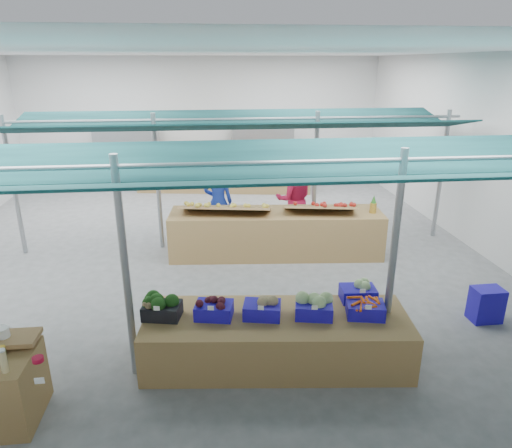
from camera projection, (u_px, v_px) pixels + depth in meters
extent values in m
plane|color=#5F5F61|center=(207.00, 253.00, 10.09)|extent=(13.00, 13.00, 0.00)
plane|color=silver|center=(199.00, 51.00, 8.68)|extent=(13.00, 13.00, 0.00)
plane|color=silver|center=(203.00, 121.00, 15.47)|extent=(12.00, 0.00, 12.00)
plane|color=silver|center=(477.00, 153.00, 10.01)|extent=(0.00, 13.00, 13.00)
cylinder|color=gray|center=(14.00, 187.00, 9.63)|extent=(0.10, 0.10, 3.00)
cylinder|color=gray|center=(126.00, 272.00, 5.73)|extent=(0.10, 0.10, 3.00)
cylinder|color=gray|center=(158.00, 183.00, 9.95)|extent=(0.10, 0.10, 3.00)
cylinder|color=gray|center=(393.00, 260.00, 6.10)|extent=(0.10, 0.10, 3.00)
cylinder|color=gray|center=(315.00, 179.00, 10.31)|extent=(0.10, 0.10, 3.00)
cylinder|color=gray|center=(441.00, 175.00, 10.63)|extent=(0.10, 0.10, 3.00)
cylinder|color=gray|center=(264.00, 163.00, 5.47)|extent=(10.00, 0.06, 0.06)
cylinder|color=gray|center=(237.00, 119.00, 9.68)|extent=(10.00, 0.06, 0.06)
cube|color=black|center=(272.00, 182.00, 4.88)|extent=(9.50, 1.28, 0.30)
cube|color=black|center=(258.00, 158.00, 6.10)|extent=(9.50, 1.28, 0.30)
cube|color=black|center=(239.00, 127.00, 9.09)|extent=(9.50, 1.28, 0.30)
cube|color=black|center=(235.00, 119.00, 10.31)|extent=(9.50, 1.28, 0.30)
cube|color=#B23F33|center=(128.00, 158.00, 15.11)|extent=(2.00, 0.50, 2.00)
cube|color=#B23F33|center=(263.00, 155.00, 15.58)|extent=(2.00, 0.50, 2.00)
cube|color=olive|center=(276.00, 338.00, 6.37)|extent=(3.73, 1.57, 0.71)
cube|color=olive|center=(276.00, 233.00, 9.90)|extent=(4.61, 1.46, 0.97)
cube|color=olive|center=(224.00, 175.00, 14.96)|extent=(5.68, 1.95, 1.00)
cube|color=#1B10AF|center=(486.00, 304.00, 7.39)|extent=(0.48, 0.34, 0.57)
imported|color=navy|center=(218.00, 202.00, 10.67)|extent=(0.70, 0.49, 1.81)
imported|color=#A91438|center=(294.00, 199.00, 10.86)|extent=(0.94, 0.76, 1.81)
cube|color=black|center=(162.00, 311.00, 6.20)|extent=(0.56, 0.44, 0.20)
cube|color=white|center=(157.00, 308.00, 5.94)|extent=(0.08, 0.03, 0.06)
cube|color=#1B10AF|center=(214.00, 310.00, 6.21)|extent=(0.56, 0.44, 0.20)
cube|color=white|center=(211.00, 308.00, 5.95)|extent=(0.08, 0.03, 0.06)
cube|color=#1B10AF|center=(262.00, 310.00, 6.21)|extent=(0.56, 0.44, 0.20)
cube|color=white|center=(261.00, 308.00, 5.95)|extent=(0.08, 0.03, 0.06)
cube|color=#1B10AF|center=(314.00, 310.00, 6.22)|extent=(0.56, 0.44, 0.20)
cube|color=white|center=(315.00, 308.00, 5.96)|extent=(0.08, 0.03, 0.06)
cube|color=#1B10AF|center=(365.00, 310.00, 6.22)|extent=(0.56, 0.44, 0.20)
cube|color=white|center=(368.00, 307.00, 5.96)|extent=(0.08, 0.03, 0.06)
sphere|color=brown|center=(148.00, 306.00, 6.04)|extent=(0.09, 0.09, 0.09)
sphere|color=brown|center=(144.00, 304.00, 6.00)|extent=(0.06, 0.06, 0.06)
cylinder|color=#B20B2A|center=(38.00, 359.00, 4.70)|extent=(0.12, 0.12, 0.05)
cube|color=white|center=(39.00, 381.00, 4.72)|extent=(0.10, 0.01, 0.07)
cube|color=#997247|center=(225.00, 209.00, 9.57)|extent=(1.99, 0.99, 0.26)
cube|color=#997247|center=(320.00, 208.00, 9.62)|extent=(1.59, 0.93, 0.26)
cylinder|color=#8C6019|center=(373.00, 208.00, 9.65)|extent=(0.14, 0.14, 0.22)
cone|color=#26661E|center=(374.00, 199.00, 9.59)|extent=(0.12, 0.12, 0.18)
cube|color=#1B10AF|center=(358.00, 294.00, 6.65)|extent=(0.52, 0.38, 0.20)
cube|color=white|center=(363.00, 291.00, 6.39)|extent=(0.08, 0.02, 0.06)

